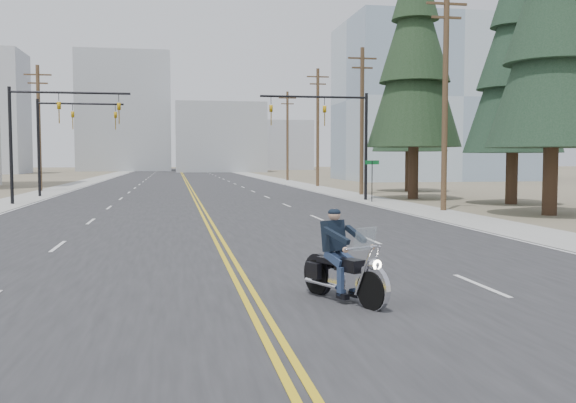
% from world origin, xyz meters
% --- Properties ---
extents(ground_plane, '(400.00, 400.00, 0.00)m').
position_xyz_m(ground_plane, '(0.00, 0.00, 0.00)').
color(ground_plane, '#776D56').
rests_on(ground_plane, ground).
extents(road, '(20.00, 200.00, 0.01)m').
position_xyz_m(road, '(0.00, 70.00, 0.01)').
color(road, '#303033').
rests_on(road, ground).
extents(sidewalk_left, '(3.00, 200.00, 0.01)m').
position_xyz_m(sidewalk_left, '(-11.50, 70.00, 0.01)').
color(sidewalk_left, '#A5A5A0').
rests_on(sidewalk_left, ground).
extents(sidewalk_right, '(3.00, 200.00, 0.01)m').
position_xyz_m(sidewalk_right, '(11.50, 70.00, 0.01)').
color(sidewalk_right, '#A5A5A0').
rests_on(sidewalk_right, ground).
extents(traffic_mast_left, '(7.10, 0.26, 7.00)m').
position_xyz_m(traffic_mast_left, '(-8.98, 32.00, 4.94)').
color(traffic_mast_left, black).
rests_on(traffic_mast_left, ground).
extents(traffic_mast_right, '(7.10, 0.26, 7.00)m').
position_xyz_m(traffic_mast_right, '(8.98, 32.00, 4.94)').
color(traffic_mast_right, black).
rests_on(traffic_mast_right, ground).
extents(traffic_mast_far, '(6.10, 0.26, 7.00)m').
position_xyz_m(traffic_mast_far, '(-9.31, 40.00, 4.87)').
color(traffic_mast_far, black).
rests_on(traffic_mast_far, ground).
extents(street_sign, '(0.90, 0.06, 2.62)m').
position_xyz_m(street_sign, '(10.80, 30.00, 1.80)').
color(street_sign, black).
rests_on(street_sign, ground).
extents(utility_pole_b, '(2.20, 0.30, 11.50)m').
position_xyz_m(utility_pole_b, '(12.50, 23.00, 5.98)').
color(utility_pole_b, brown).
rests_on(utility_pole_b, ground).
extents(utility_pole_c, '(2.20, 0.30, 11.00)m').
position_xyz_m(utility_pole_c, '(12.50, 38.00, 5.73)').
color(utility_pole_c, brown).
rests_on(utility_pole_c, ground).
extents(utility_pole_d, '(2.20, 0.30, 11.50)m').
position_xyz_m(utility_pole_d, '(12.50, 53.00, 5.98)').
color(utility_pole_d, brown).
rests_on(utility_pole_d, ground).
extents(utility_pole_e, '(2.20, 0.30, 11.00)m').
position_xyz_m(utility_pole_e, '(12.50, 70.00, 5.73)').
color(utility_pole_e, brown).
rests_on(utility_pole_e, ground).
extents(utility_pole_left, '(2.20, 0.30, 10.50)m').
position_xyz_m(utility_pole_left, '(-12.50, 48.00, 5.48)').
color(utility_pole_left, brown).
rests_on(utility_pole_left, ground).
extents(glass_building, '(24.00, 16.00, 20.00)m').
position_xyz_m(glass_building, '(32.00, 70.00, 10.00)').
color(glass_building, '#9EB5CC').
rests_on(glass_building, ground).
extents(haze_bldg_b, '(18.00, 14.00, 14.00)m').
position_xyz_m(haze_bldg_b, '(8.00, 125.00, 7.00)').
color(haze_bldg_b, '#ADB2B7').
rests_on(haze_bldg_b, ground).
extents(haze_bldg_c, '(16.00, 12.00, 18.00)m').
position_xyz_m(haze_bldg_c, '(40.00, 110.00, 9.00)').
color(haze_bldg_c, '#B7BCC6').
rests_on(haze_bldg_c, ground).
extents(haze_bldg_d, '(20.00, 15.00, 26.00)m').
position_xyz_m(haze_bldg_d, '(-12.00, 140.00, 13.00)').
color(haze_bldg_d, '#ADB2B7').
rests_on(haze_bldg_d, ground).
extents(haze_bldg_e, '(14.00, 14.00, 12.00)m').
position_xyz_m(haze_bldg_e, '(25.00, 150.00, 6.00)').
color(haze_bldg_e, '#B7BCC6').
rests_on(haze_bldg_e, ground).
extents(motorcyclist, '(1.82, 2.47, 1.78)m').
position_xyz_m(motorcyclist, '(1.73, 3.09, 0.89)').
color(motorcyclist, black).
rests_on(motorcyclist, ground).
extents(conifer_near, '(6.18, 6.18, 16.36)m').
position_xyz_m(conifer_near, '(16.47, 19.62, 9.39)').
color(conifer_near, '#382619').
rests_on(conifer_near, ground).
extents(conifer_mid, '(5.79, 5.79, 15.44)m').
position_xyz_m(conifer_mid, '(18.55, 26.90, 8.86)').
color(conifer_mid, '#382619').
rests_on(conifer_mid, ground).
extents(conifer_tall, '(6.34, 6.34, 17.62)m').
position_xyz_m(conifer_tall, '(14.59, 32.78, 10.12)').
color(conifer_tall, '#382619').
rests_on(conifer_tall, ground).
extents(conifer_far, '(6.24, 6.24, 16.71)m').
position_xyz_m(conifer_far, '(17.98, 42.46, 9.59)').
color(conifer_far, '#382619').
rests_on(conifer_far, ground).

